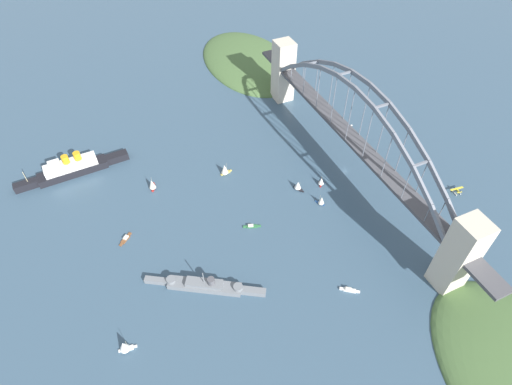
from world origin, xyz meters
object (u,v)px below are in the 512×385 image
(harbor_arch_bridge, at_px, (352,139))
(small_boat_6, at_px, (321,181))
(small_boat_2, at_px, (349,290))
(seaplane_taxiing_near_bridge, at_px, (349,129))
(small_boat_0, at_px, (225,169))
(small_boat_1, at_px, (252,226))
(small_boat_7, at_px, (124,346))
(small_boat_8, at_px, (126,239))
(small_boat_5, at_px, (298,185))
(ocean_liner, at_px, (73,168))
(seaplane_second_in_formation, at_px, (457,190))
(small_boat_3, at_px, (321,200))
(small_boat_4, at_px, (152,184))
(naval_cruiser, at_px, (206,285))

(harbor_arch_bridge, distance_m, small_boat_6, 39.24)
(small_boat_2, bearing_deg, seaplane_taxiing_near_bridge, -33.13)
(harbor_arch_bridge, bearing_deg, small_boat_0, 68.00)
(small_boat_1, relative_size, small_boat_2, 1.12)
(small_boat_2, relative_size, small_boat_7, 1.06)
(small_boat_2, distance_m, small_boat_8, 154.82)
(small_boat_8, bearing_deg, small_boat_6, -93.60)
(small_boat_1, xyz_separation_m, small_boat_5, (19.87, -48.03, 3.29))
(small_boat_2, bearing_deg, small_boat_1, 25.82)
(ocean_liner, xyz_separation_m, seaplane_second_in_formation, (-143.17, -265.25, -3.81))
(small_boat_3, bearing_deg, small_boat_7, 107.95)
(small_boat_5, xyz_separation_m, small_boat_8, (6.11, 132.48, -3.30))
(ocean_liner, relative_size, small_boat_1, 7.09)
(small_boat_3, xyz_separation_m, small_boat_7, (-51.10, 157.70, 0.41))
(small_boat_0, distance_m, small_boat_8, 93.55)
(seaplane_taxiing_near_bridge, bearing_deg, ocean_liner, 79.40)
(small_boat_1, bearing_deg, small_boat_5, -67.53)
(small_boat_2, height_order, small_boat_4, small_boat_4)
(harbor_arch_bridge, relative_size, seaplane_second_in_formation, 26.04)
(small_boat_4, distance_m, small_boat_7, 127.78)
(seaplane_second_in_formation, distance_m, small_boat_8, 249.32)
(small_boat_4, xyz_separation_m, small_boat_5, (-46.68, -102.36, -0.77))
(naval_cruiser, bearing_deg, small_boat_0, -27.98)
(harbor_arch_bridge, bearing_deg, small_boat_2, 148.47)
(ocean_liner, height_order, small_boat_7, ocean_liner)
(harbor_arch_bridge, xyz_separation_m, small_boat_6, (-6.25, 26.66, -28.10))
(harbor_arch_bridge, xyz_separation_m, small_boat_3, (-23.93, 36.98, -28.03))
(small_boat_0, bearing_deg, small_boat_2, -166.27)
(seaplane_taxiing_near_bridge, relative_size, small_boat_5, 1.04)
(small_boat_1, bearing_deg, ocean_liner, 44.50)
(seaplane_taxiing_near_bridge, relative_size, small_boat_7, 0.89)
(small_boat_6, xyz_separation_m, small_boat_8, (9.50, 151.23, -3.19))
(seaplane_taxiing_near_bridge, distance_m, small_boat_3, 96.21)
(small_boat_0, distance_m, small_boat_1, 59.54)
(small_boat_0, relative_size, small_boat_3, 1.24)
(seaplane_second_in_formation, distance_m, small_boat_3, 106.26)
(harbor_arch_bridge, bearing_deg, small_boat_8, 88.95)
(harbor_arch_bridge, height_order, small_boat_4, harbor_arch_bridge)
(small_boat_4, bearing_deg, small_boat_6, -112.46)
(seaplane_taxiing_near_bridge, bearing_deg, small_boat_4, 89.80)
(ocean_liner, bearing_deg, small_boat_3, -124.01)
(harbor_arch_bridge, height_order, seaplane_second_in_formation, harbor_arch_bridge)
(naval_cruiser, height_order, small_boat_7, naval_cruiser)
(small_boat_7, bearing_deg, small_boat_5, -64.20)
(seaplane_second_in_formation, distance_m, small_boat_4, 234.47)
(small_boat_0, height_order, small_boat_4, small_boat_0)
(naval_cruiser, xyz_separation_m, small_boat_4, (99.88, 7.95, 2.02))
(naval_cruiser, xyz_separation_m, small_boat_7, (-18.98, 54.86, 1.62))
(small_boat_4, bearing_deg, small_boat_1, -140.77)
(seaplane_second_in_formation, bearing_deg, small_boat_5, 63.97)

